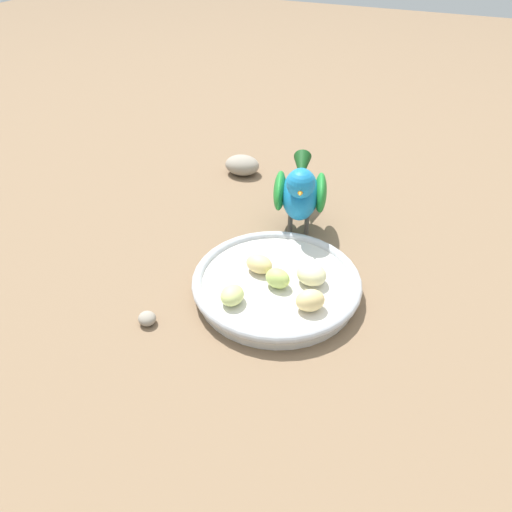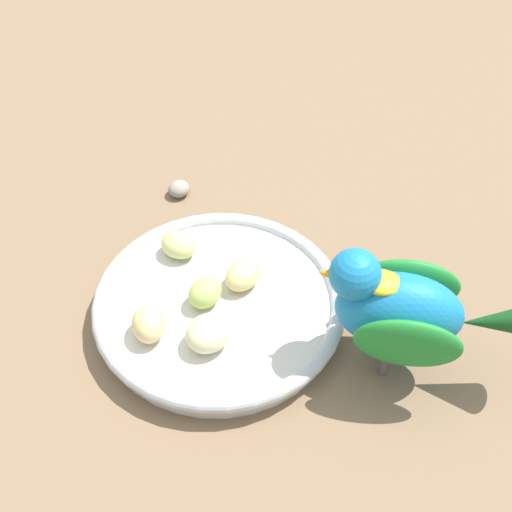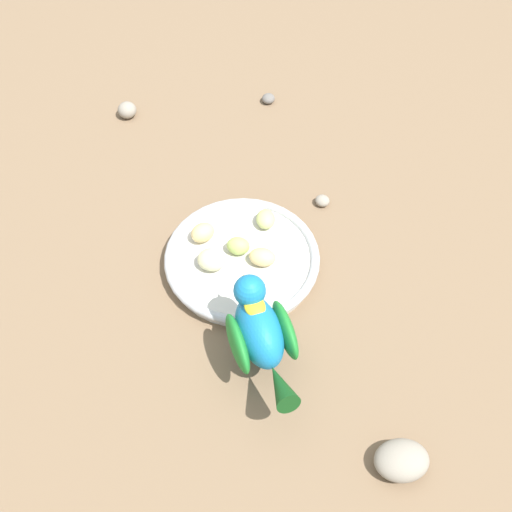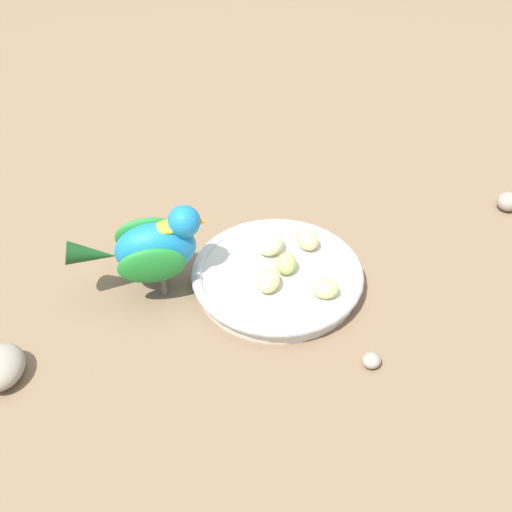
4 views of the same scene
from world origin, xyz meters
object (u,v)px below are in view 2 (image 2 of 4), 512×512
at_px(apple_piece_4, 244,275).
at_px(pebble_0, 179,189).
at_px(feeding_bowl, 218,305).
at_px(parrot, 404,309).
at_px(apple_piece_1, 179,245).
at_px(apple_piece_0, 205,292).
at_px(apple_piece_2, 208,333).
at_px(apple_piece_3, 149,324).

height_order(apple_piece_4, pebble_0, apple_piece_4).
xyz_separation_m(feeding_bowl, apple_piece_4, (0.01, 0.03, 0.02)).
height_order(feeding_bowl, parrot, parrot).
bearing_deg(parrot, apple_piece_1, -20.42).
xyz_separation_m(apple_piece_0, apple_piece_1, (-0.05, 0.04, -0.00)).
distance_m(parrot, pebble_0, 0.29).
bearing_deg(apple_piece_4, apple_piece_2, -84.65).
bearing_deg(apple_piece_0, apple_piece_1, 143.41).
distance_m(apple_piece_3, apple_piece_4, 0.09).
bearing_deg(feeding_bowl, apple_piece_0, -146.17).
distance_m(apple_piece_1, parrot, 0.21).
relative_size(apple_piece_4, parrot, 0.22).
bearing_deg(apple_piece_1, parrot, -1.56).
relative_size(apple_piece_0, apple_piece_4, 0.87).
bearing_deg(apple_piece_3, pebble_0, 116.13).
bearing_deg(apple_piece_2, pebble_0, 129.84).
height_order(apple_piece_0, apple_piece_1, apple_piece_0).
relative_size(apple_piece_1, apple_piece_2, 0.85).
bearing_deg(apple_piece_3, apple_piece_1, 107.65).
height_order(apple_piece_0, apple_piece_4, apple_piece_0).
bearing_deg(pebble_0, parrot, -18.94).
distance_m(apple_piece_0, pebble_0, 0.16).
xyz_separation_m(apple_piece_1, pebble_0, (-0.06, 0.09, -0.02)).
relative_size(apple_piece_1, apple_piece_3, 0.94).
relative_size(apple_piece_4, pebble_0, 1.65).
xyz_separation_m(apple_piece_4, parrot, (0.14, -0.00, 0.04)).
relative_size(apple_piece_2, pebble_0, 1.75).
bearing_deg(pebble_0, apple_piece_0, -48.83).
distance_m(feeding_bowl, apple_piece_0, 0.02).
distance_m(apple_piece_0, apple_piece_3, 0.06).
distance_m(feeding_bowl, pebble_0, 0.16).
height_order(apple_piece_0, parrot, parrot).
bearing_deg(feeding_bowl, apple_piece_3, -118.70).
xyz_separation_m(feeding_bowl, apple_piece_3, (-0.03, -0.06, 0.02)).
distance_m(feeding_bowl, apple_piece_4, 0.03).
relative_size(apple_piece_3, pebble_0, 1.58).
height_order(apple_piece_1, pebble_0, apple_piece_1).
bearing_deg(apple_piece_2, parrot, 26.70).
relative_size(apple_piece_0, apple_piece_2, 0.83).
relative_size(feeding_bowl, apple_piece_0, 6.78).
bearing_deg(feeding_bowl, pebble_0, 134.67).
distance_m(feeding_bowl, parrot, 0.16).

